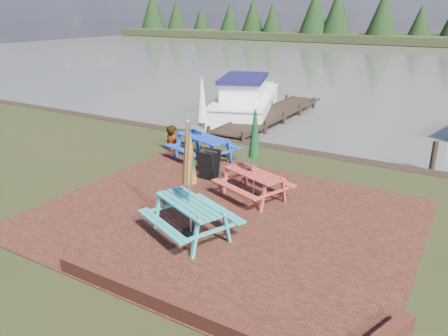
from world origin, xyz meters
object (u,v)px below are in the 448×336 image
jetty (271,115)px  person (172,125)px  picnic_table_red (254,169)px  boat_jetty (246,101)px  picnic_table_teal (190,198)px  chalkboard (209,165)px  picnic_table_blue (203,133)px

jetty → person: size_ratio=4.66×
picnic_table_red → person: (-4.38, 2.18, 0.12)m
picnic_table_red → boat_jetty: size_ratio=0.31×
picnic_table_red → picnic_table_teal: bearing=-75.3°
picnic_table_red → jetty: picnic_table_red is taller
boat_jetty → person: bearing=-101.1°
picnic_table_teal → person: bearing=154.2°
picnic_table_teal → chalkboard: picnic_table_teal is taller
jetty → chalkboard: bearing=-77.6°
picnic_table_blue → jetty: (-0.71, 6.98, -0.86)m
chalkboard → picnic_table_blue: bearing=128.5°
person → chalkboard: bearing=165.7°
boat_jetty → person: 7.61m
boat_jetty → chalkboard: bearing=-87.4°
picnic_table_red → boat_jetty: (-5.42, 9.71, -0.41)m
picnic_table_blue → jetty: bearing=113.3°
picnic_table_teal → person: size_ratio=1.37×
picnic_table_teal → boat_jetty: size_ratio=0.34×
picnic_table_red → boat_jetty: 11.12m
picnic_table_blue → jetty: 7.07m
jetty → person: person is taller
picnic_table_red → person: bearing=174.2°
picnic_table_teal → chalkboard: (-1.50, 3.10, -0.46)m
jetty → person: 6.80m
picnic_table_blue → person: picnic_table_blue is taller
boat_jetty → person: person is taller
picnic_table_red → picnic_table_blue: size_ratio=0.88×
picnic_table_blue → boat_jetty: 8.21m
picnic_table_blue → chalkboard: (1.12, -1.39, -0.50)m
picnic_table_red → jetty: size_ratio=0.27×
picnic_table_teal → jetty: size_ratio=0.29×
chalkboard → picnic_table_teal: bearing=-64.6°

